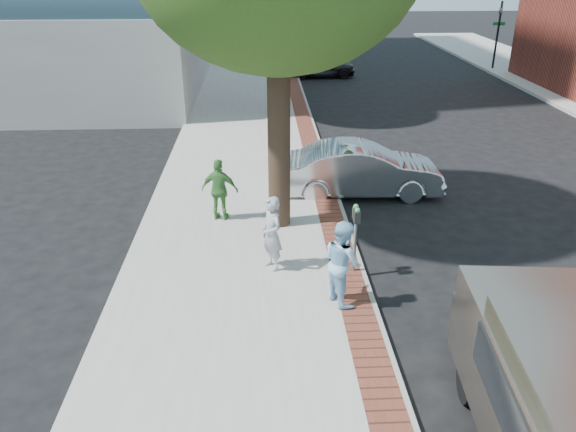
{
  "coord_description": "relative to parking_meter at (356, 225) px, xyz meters",
  "views": [
    {
      "loc": [
        -1.01,
        -10.47,
        6.11
      ],
      "look_at": [
        -0.49,
        0.04,
        1.2
      ],
      "focal_mm": 35.0,
      "sensor_mm": 36.0,
      "label": 1
    }
  ],
  "objects": [
    {
      "name": "sedan_silver",
      "position": [
        0.91,
        4.46,
        -0.49
      ],
      "size": [
        4.4,
        1.63,
        1.44
      ],
      "primitive_type": "imported",
      "rotation": [
        0.0,
        0.0,
        1.55
      ],
      "color": "silver",
      "rests_on": "ground"
    },
    {
      "name": "bg_car",
      "position": [
        1.39,
        21.07,
        -0.54
      ],
      "size": [
        4.0,
        1.81,
        1.33
      ],
      "primitive_type": "imported",
      "rotation": [
        0.0,
        0.0,
        1.63
      ],
      "color": "black",
      "rests_on": "ground"
    },
    {
      "name": "brick_strip",
      "position": [
        -0.15,
        8.47,
        -1.05
      ],
      "size": [
        0.6,
        60.0,
        0.01
      ],
      "primitive_type": "cube",
      "color": "brown",
      "rests_on": "sidewalk"
    },
    {
      "name": "person_gray",
      "position": [
        -1.68,
        0.2,
        -0.26
      ],
      "size": [
        0.61,
        0.69,
        1.6
      ],
      "primitive_type": "imported",
      "rotation": [
        0.0,
        0.0,
        -1.08
      ],
      "color": "#9F9FA4",
      "rests_on": "sidewalk"
    },
    {
      "name": "parking_meter",
      "position": [
        0.0,
        0.0,
        0.0
      ],
      "size": [
        0.12,
        0.32,
        1.47
      ],
      "color": "gray",
      "rests_on": "sidewalk"
    },
    {
      "name": "curb",
      "position": [
        0.2,
        8.47,
        -1.13
      ],
      "size": [
        0.1,
        60.0,
        0.15
      ],
      "primitive_type": "cube",
      "color": "gray",
      "rests_on": "ground"
    },
    {
      "name": "sidewalk",
      "position": [
        -2.35,
        8.47,
        -1.13
      ],
      "size": [
        5.0,
        60.0,
        0.15
      ],
      "primitive_type": "cube",
      "color": "#9E9991",
      "rests_on": "ground"
    },
    {
      "name": "ground",
      "position": [
        -0.85,
        0.47,
        -1.21
      ],
      "size": [
        120.0,
        120.0,
        0.0
      ],
      "primitive_type": "plane",
      "color": "black",
      "rests_on": "ground"
    },
    {
      "name": "person_officer",
      "position": [
        -0.4,
        -1.06,
        -0.23
      ],
      "size": [
        0.87,
        0.97,
        1.65
      ],
      "primitive_type": "imported",
      "rotation": [
        0.0,
        0.0,
        1.94
      ],
      "color": "#98CCEB",
      "rests_on": "sidewalk"
    },
    {
      "name": "office_base",
      "position": [
        -13.85,
        22.47,
        0.79
      ],
      "size": [
        18.2,
        22.2,
        4.0
      ],
      "primitive_type": "cube",
      "color": "gray",
      "rests_on": "ground"
    },
    {
      "name": "signal_far",
      "position": [
        11.65,
        22.47,
        1.05
      ],
      "size": [
        0.7,
        0.15,
        3.8
      ],
      "color": "black",
      "rests_on": "ground"
    },
    {
      "name": "signal_near",
      "position": [
        0.05,
        22.47,
        1.05
      ],
      "size": [
        0.7,
        0.15,
        3.8
      ],
      "color": "black",
      "rests_on": "ground"
    },
    {
      "name": "person_green",
      "position": [
        -2.88,
        2.69,
        -0.28
      ],
      "size": [
        0.96,
        0.55,
        1.55
      ],
      "primitive_type": "imported",
      "rotation": [
        0.0,
        0.0,
        2.94
      ],
      "color": "#498A3E",
      "rests_on": "sidewalk"
    }
  ]
}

